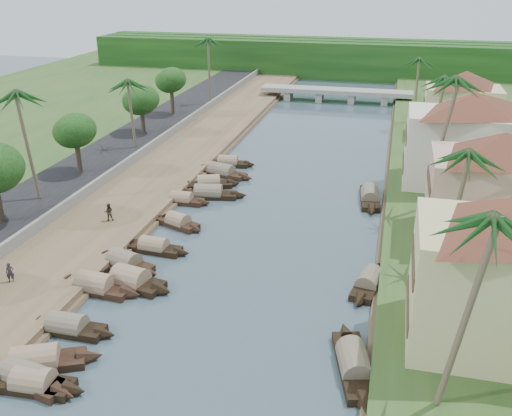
% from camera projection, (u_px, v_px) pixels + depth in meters
% --- Properties ---
extents(ground, '(220.00, 220.00, 0.00)m').
position_uv_depth(ground, '(227.00, 304.00, 42.92)').
color(ground, '#394C55').
rests_on(ground, ground).
extents(left_bank, '(10.00, 180.00, 0.80)m').
position_uv_depth(left_bank, '(141.00, 189.00, 64.16)').
color(left_bank, brown).
rests_on(left_bank, ground).
extents(right_bank, '(16.00, 180.00, 1.20)m').
position_uv_depth(right_bank, '(468.00, 217.00, 56.38)').
color(right_bank, '#2B4B1E').
rests_on(right_bank, ground).
extents(road, '(8.00, 180.00, 1.40)m').
position_uv_depth(road, '(73.00, 180.00, 65.91)').
color(road, black).
rests_on(road, ground).
extents(retaining_wall, '(0.40, 180.00, 1.10)m').
position_uv_depth(retaining_wall, '(106.00, 178.00, 64.71)').
color(retaining_wall, slate).
rests_on(retaining_wall, left_bank).
extents(treeline, '(120.00, 14.00, 8.00)m').
position_uv_depth(treeline, '(350.00, 59.00, 130.74)').
color(treeline, '#11340E').
rests_on(treeline, ground).
extents(bridge, '(28.00, 4.00, 2.40)m').
position_uv_depth(bridge, '(336.00, 93.00, 106.60)').
color(bridge, gray).
rests_on(bridge, ground).
extents(building_mid, '(14.11, 14.11, 9.70)m').
position_uv_depth(building_mid, '(496.00, 187.00, 48.64)').
color(building_mid, '#CC9790').
rests_on(building_mid, right_bank).
extents(building_far, '(15.59, 15.59, 10.20)m').
position_uv_depth(building_far, '(469.00, 139.00, 61.27)').
color(building_far, beige).
rests_on(building_far, right_bank).
extents(building_distant, '(12.62, 12.62, 9.20)m').
position_uv_depth(building_distant, '(462.00, 104.00, 79.13)').
color(building_distant, '#C4BF84').
rests_on(building_distant, right_bank).
extents(sampan_0, '(8.02, 3.15, 2.09)m').
position_uv_depth(sampan_0, '(26.00, 378.00, 34.62)').
color(sampan_0, black).
rests_on(sampan_0, ground).
extents(sampan_1, '(6.94, 2.00, 2.07)m').
position_uv_depth(sampan_1, '(34.00, 383.00, 34.16)').
color(sampan_1, black).
rests_on(sampan_1, ground).
extents(sampan_2, '(8.38, 5.08, 2.23)m').
position_uv_depth(sampan_2, '(36.00, 362.00, 36.02)').
color(sampan_2, black).
rests_on(sampan_2, ground).
extents(sampan_3, '(7.43, 1.79, 2.03)m').
position_uv_depth(sampan_3, '(68.00, 327.00, 39.51)').
color(sampan_3, black).
rests_on(sampan_3, ground).
extents(sampan_4, '(8.18, 2.36, 2.29)m').
position_uv_depth(sampan_4, '(96.00, 286.00, 44.51)').
color(sampan_4, black).
rests_on(sampan_4, ground).
extents(sampan_5, '(8.06, 3.42, 2.47)m').
position_uv_depth(sampan_5, '(131.00, 281.00, 45.26)').
color(sampan_5, black).
rests_on(sampan_5, ground).
extents(sampan_6, '(7.59, 3.98, 2.22)m').
position_uv_depth(sampan_6, '(124.00, 263.00, 48.02)').
color(sampan_6, black).
rests_on(sampan_6, ground).
extents(sampan_7, '(7.16, 1.94, 1.93)m').
position_uv_depth(sampan_7, '(154.00, 247.00, 50.70)').
color(sampan_7, black).
rests_on(sampan_7, ground).
extents(sampan_8, '(6.25, 3.71, 1.95)m').
position_uv_depth(sampan_8, '(178.00, 223.00, 55.61)').
color(sampan_8, black).
rests_on(sampan_8, ground).
extents(sampan_9, '(8.92, 3.14, 2.21)m').
position_uv_depth(sampan_9, '(208.00, 194.00, 62.63)').
color(sampan_9, black).
rests_on(sampan_9, ground).
extents(sampan_10, '(6.62, 1.65, 1.87)m').
position_uv_depth(sampan_10, '(182.00, 200.00, 61.06)').
color(sampan_10, black).
rests_on(sampan_10, ground).
extents(sampan_11, '(7.49, 4.25, 2.14)m').
position_uv_depth(sampan_11, '(209.00, 184.00, 65.46)').
color(sampan_11, black).
rests_on(sampan_11, ground).
extents(sampan_12, '(9.14, 4.26, 2.16)m').
position_uv_depth(sampan_12, '(221.00, 172.00, 69.31)').
color(sampan_12, black).
rests_on(sampan_12, ground).
extents(sampan_13, '(7.32, 2.33, 2.00)m').
position_uv_depth(sampan_13, '(228.00, 163.00, 72.49)').
color(sampan_13, black).
rests_on(sampan_13, ground).
extents(sampan_14, '(3.99, 9.41, 2.24)m').
position_uv_depth(sampan_14, '(354.00, 365.00, 35.76)').
color(sampan_14, black).
rests_on(sampan_14, ground).
extents(sampan_15, '(2.98, 7.77, 2.06)m').
position_uv_depth(sampan_15, '(369.00, 282.00, 45.07)').
color(sampan_15, black).
rests_on(sampan_15, ground).
extents(sampan_16, '(2.69, 9.41, 2.25)m').
position_uv_depth(sampan_16, '(370.00, 197.00, 61.73)').
color(sampan_16, black).
rests_on(sampan_16, ground).
extents(canoe_1, '(4.72, 1.42, 0.75)m').
position_uv_depth(canoe_1, '(127.00, 277.00, 46.45)').
color(canoe_1, black).
rests_on(canoe_1, ground).
extents(canoe_2, '(6.03, 1.93, 0.87)m').
position_uv_depth(canoe_2, '(184.00, 200.00, 61.90)').
color(canoe_2, black).
rests_on(canoe_2, ground).
extents(palm_0, '(3.20, 3.20, 12.93)m').
position_uv_depth(palm_0, '(472.00, 221.00, 27.04)').
color(palm_0, brown).
rests_on(palm_0, ground).
extents(palm_1, '(3.20, 3.20, 11.25)m').
position_uv_depth(palm_1, '(461.00, 155.00, 41.98)').
color(palm_1, brown).
rests_on(palm_1, ground).
extents(palm_2, '(3.20, 3.20, 14.45)m').
position_uv_depth(palm_2, '(443.00, 82.00, 51.87)').
color(palm_2, brown).
rests_on(palm_2, ground).
extents(palm_3, '(3.20, 3.20, 11.15)m').
position_uv_depth(palm_3, '(439.00, 79.00, 70.65)').
color(palm_3, brown).
rests_on(palm_3, ground).
extents(palm_5, '(3.20, 3.20, 12.47)m').
position_uv_depth(palm_5, '(21.00, 95.00, 54.67)').
color(palm_5, brown).
rests_on(palm_5, ground).
extents(palm_6, '(3.20, 3.20, 10.26)m').
position_uv_depth(palm_6, '(130.00, 83.00, 72.15)').
color(palm_6, brown).
rests_on(palm_6, ground).
extents(palm_7, '(3.20, 3.20, 11.13)m').
position_uv_depth(palm_7, '(420.00, 60.00, 85.05)').
color(palm_7, brown).
rests_on(palm_7, ground).
extents(palm_8, '(3.20, 3.20, 12.42)m').
position_uv_depth(palm_8, '(208.00, 41.00, 95.53)').
color(palm_8, brown).
rests_on(palm_8, ground).
extents(tree_3, '(4.55, 4.55, 6.80)m').
position_uv_depth(tree_3, '(75.00, 131.00, 64.53)').
color(tree_3, '#4D3E2C').
rests_on(tree_3, ground).
extents(tree_4, '(4.80, 4.80, 6.62)m').
position_uv_depth(tree_4, '(141.00, 101.00, 80.55)').
color(tree_4, '#4D3E2C').
rests_on(tree_4, ground).
extents(tree_5, '(4.47, 4.47, 7.25)m').
position_uv_depth(tree_5, '(171.00, 81.00, 90.52)').
color(tree_5, '#4D3E2C').
rests_on(tree_5, ground).
extents(person_near, '(0.70, 0.67, 1.62)m').
position_uv_depth(person_near, '(10.00, 272.00, 44.12)').
color(person_near, '#25252C').
rests_on(person_near, left_bank).
extents(person_far, '(1.06, 0.97, 1.77)m').
position_uv_depth(person_far, '(109.00, 212.00, 54.82)').
color(person_far, '#322C23').
rests_on(person_far, left_bank).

